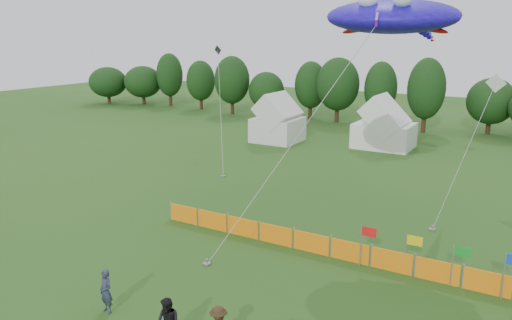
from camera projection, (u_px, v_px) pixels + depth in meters
The scene contains 9 objects.
treeline at pixel (453, 95), 53.68m from camera, with size 104.57×8.78×8.36m.
tent_left at pixel (278, 122), 50.09m from camera, with size 4.43×4.43×3.91m.
tent_right at pixel (384, 128), 47.31m from camera, with size 5.41×4.33×3.82m.
barrier_fence at pixel (330, 247), 24.20m from camera, with size 19.90×0.06×1.00m.
flag_row at pixel (433, 253), 21.55m from camera, with size 6.73×0.33×2.04m.
spectator_a at pixel (106, 291), 19.25m from camera, with size 0.65×0.43×1.78m, color #2C324A.
stingray_kite at pixel (396, 17), 26.28m from camera, with size 9.49×18.69×12.67m.
small_kite_white at pixel (481, 117), 31.24m from camera, with size 2.33×9.37×8.10m.
small_kite_dark at pixel (220, 95), 43.15m from camera, with size 7.26×9.39×9.56m.
Camera 1 is at (10.75, -12.14, 10.52)m, focal length 35.00 mm.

